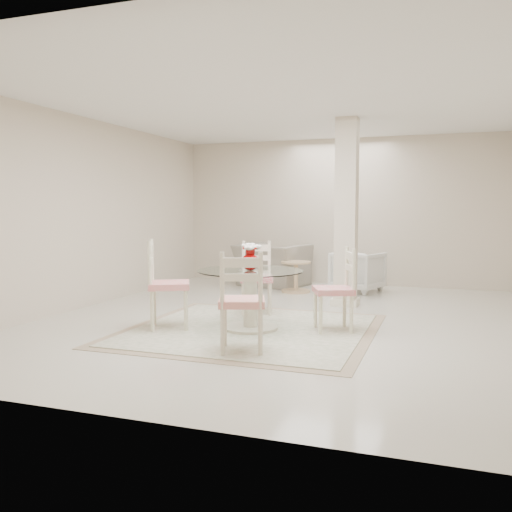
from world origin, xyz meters
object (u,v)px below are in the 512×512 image
(recliner_taupe, at_px, (272,265))
(armchair_white, at_px, (358,271))
(dining_table, at_px, (250,300))
(dining_chair_south, at_px, (242,295))
(column, at_px, (346,213))
(side_table, at_px, (296,278))
(dining_chair_east, at_px, (339,283))
(red_vase, at_px, (250,257))
(dining_chair_west, at_px, (163,278))
(dining_chair_north, at_px, (256,272))

(recliner_taupe, height_order, armchair_white, recliner_taupe)
(dining_table, xyz_separation_m, dining_chair_south, (0.27, -0.99, 0.22))
(column, distance_m, side_table, 1.77)
(dining_chair_east, height_order, armchair_white, dining_chair_east)
(dining_chair_east, height_order, dining_chair_south, dining_chair_south)
(dining_chair_south, relative_size, recliner_taupe, 0.94)
(dining_table, bearing_deg, red_vase, -18.43)
(dining_table, xyz_separation_m, red_vase, (0.00, -0.00, 0.50))
(dining_chair_west, bearing_deg, dining_chair_south, -146.10)
(red_vase, relative_size, dining_chair_east, 0.29)
(column, relative_size, dining_table, 2.22)
(dining_chair_east, bearing_deg, dining_chair_south, -52.28)
(recliner_taupe, xyz_separation_m, armchair_white, (1.58, -0.18, -0.04))
(dining_chair_north, distance_m, recliner_taupe, 2.67)
(dining_chair_west, distance_m, recliner_taupe, 3.86)
(column, height_order, side_table, column)
(dining_chair_north, height_order, armchair_white, dining_chair_north)
(column, bearing_deg, recliner_taupe, 136.05)
(red_vase, bearing_deg, side_table, 94.82)
(red_vase, distance_m, dining_chair_west, 1.05)
(red_vase, xyz_separation_m, armchair_white, (0.72, 3.40, -0.51))
(dining_chair_west, height_order, armchair_white, dining_chair_west)
(column, bearing_deg, dining_chair_south, -99.15)
(dining_chair_east, xyz_separation_m, dining_chair_south, (-0.71, -1.26, 0.02))
(dining_chair_north, xyz_separation_m, dining_chair_south, (0.53, -1.97, 0.02))
(column, height_order, armchair_white, column)
(dining_table, xyz_separation_m, armchair_white, (0.72, 3.40, -0.01))
(column, bearing_deg, dining_table, -110.39)
(dining_table, bearing_deg, dining_chair_north, 105.18)
(column, xyz_separation_m, dining_chair_west, (-1.74, -2.30, -0.74))
(column, bearing_deg, armchair_white, 91.16)
(dining_table, distance_m, dining_chair_west, 1.05)
(column, height_order, recliner_taupe, column)
(red_vase, bearing_deg, dining_chair_east, 15.41)
(red_vase, relative_size, dining_chair_south, 0.28)
(dining_chair_north, relative_size, side_table, 2.05)
(red_vase, bearing_deg, recliner_taupe, 103.54)
(dining_chair_north, bearing_deg, dining_chair_east, -49.41)
(dining_chair_east, relative_size, dining_chair_north, 0.99)
(column, relative_size, dining_chair_south, 2.44)
(red_vase, xyz_separation_m, dining_chair_west, (-0.99, -0.28, -0.25))
(dining_table, bearing_deg, dining_chair_south, -74.85)
(dining_table, height_order, dining_chair_north, dining_chair_north)
(dining_table, distance_m, side_table, 2.98)
(column, height_order, dining_chair_north, column)
(recliner_taupe, bearing_deg, red_vase, 118.82)
(dining_table, relative_size, dining_chair_west, 1.05)
(column, bearing_deg, red_vase, -110.36)
(dining_chair_north, bearing_deg, armchair_white, 48.03)
(column, relative_size, dining_chair_east, 2.54)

